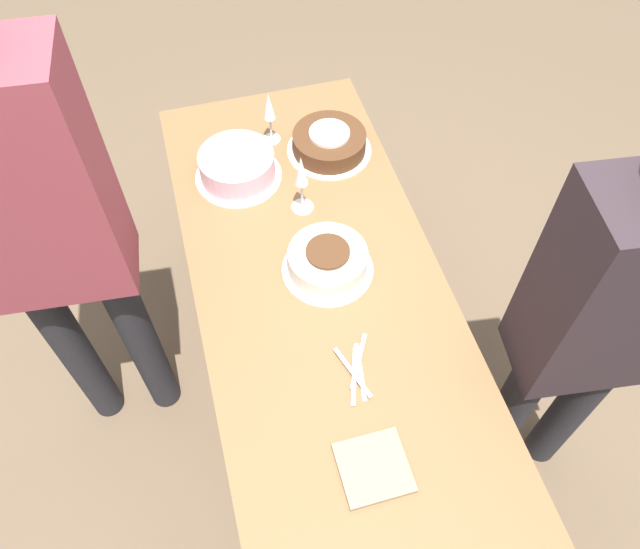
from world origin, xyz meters
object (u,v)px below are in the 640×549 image
at_px(cake_front_chocolate, 329,142).
at_px(cake_center_white, 328,261).
at_px(wine_glass_far, 270,110).
at_px(wine_glass_near, 301,176).
at_px(person_cutting, 606,318).
at_px(cake_back_decorated, 237,166).
at_px(person_watching, 40,225).

bearing_deg(cake_front_chocolate, cake_center_white, 163.60).
bearing_deg(wine_glass_far, wine_glass_near, -176.07).
bearing_deg(cake_front_chocolate, person_cutting, -154.67).
bearing_deg(cake_center_white, cake_front_chocolate, -16.40).
distance_m(cake_back_decorated, person_cutting, 1.20).
bearing_deg(person_watching, cake_center_white, -4.84).
xyz_separation_m(cake_back_decorated, person_cutting, (-0.90, -0.77, 0.14)).
bearing_deg(wine_glass_near, cake_front_chocolate, -33.94).
relative_size(wine_glass_near, person_watching, 0.13).
distance_m(wine_glass_near, wine_glass_far, 0.34).
bearing_deg(cake_center_white, person_cutting, -127.63).
relative_size(person_cutting, person_watching, 0.91).
bearing_deg(wine_glass_far, cake_center_white, -176.73).
bearing_deg(person_watching, cake_back_decorated, 35.49).
height_order(cake_center_white, cake_back_decorated, cake_back_decorated).
height_order(cake_back_decorated, person_watching, person_watching).
relative_size(cake_back_decorated, wine_glass_far, 1.45).
distance_m(cake_center_white, cake_front_chocolate, 0.51).
xyz_separation_m(cake_back_decorated, person_watching, (-0.32, 0.55, 0.24)).
bearing_deg(wine_glass_far, cake_back_decorated, 134.63).
xyz_separation_m(wine_glass_near, wine_glass_far, (0.34, 0.02, -0.01)).
distance_m(cake_center_white, person_watching, 0.78).
bearing_deg(person_watching, cake_front_chocolate, 27.56).
relative_size(cake_front_chocolate, person_cutting, 0.18).
relative_size(cake_back_decorated, wine_glass_near, 1.30).
xyz_separation_m(cake_center_white, person_cutting, (-0.46, -0.59, 0.14)).
bearing_deg(person_cutting, cake_back_decorated, -42.18).
bearing_deg(cake_center_white, wine_glass_near, 2.41).
xyz_separation_m(wine_glass_near, person_cutting, (-0.71, -0.60, 0.04)).
distance_m(cake_center_white, cake_back_decorated, 0.48).
bearing_deg(wine_glass_far, cake_front_chocolate, -120.85).
relative_size(cake_back_decorated, person_cutting, 0.18).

